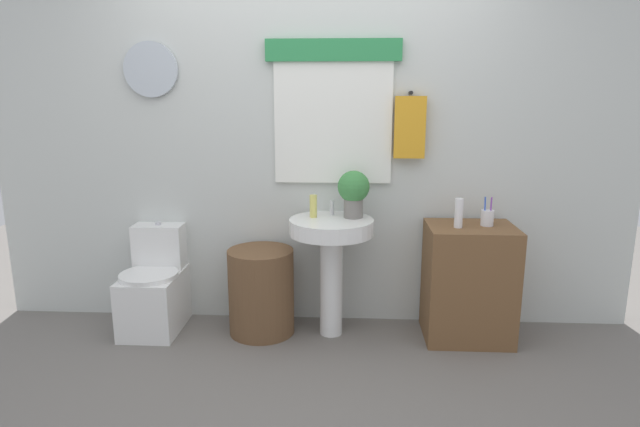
{
  "coord_description": "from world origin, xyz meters",
  "views": [
    {
      "loc": [
        0.26,
        -2.44,
        1.57
      ],
      "look_at": [
        0.08,
        0.8,
        0.84
      ],
      "focal_mm": 29.6,
      "sensor_mm": 36.0,
      "label": 1
    }
  ],
  "objects_px": {
    "potted_plant": "(354,190)",
    "toothbrush_cup": "(487,218)",
    "soap_bottle": "(313,206)",
    "lotion_bottle": "(459,213)",
    "pedestal_sink": "(331,247)",
    "toilet": "(155,289)",
    "laundry_hamper": "(261,291)",
    "wooden_cabinet": "(468,282)"
  },
  "relations": [
    {
      "from": "pedestal_sink",
      "to": "wooden_cabinet",
      "type": "distance_m",
      "value": 0.92
    },
    {
      "from": "laundry_hamper",
      "to": "toothbrush_cup",
      "type": "relative_size",
      "value": 3.11
    },
    {
      "from": "wooden_cabinet",
      "to": "toothbrush_cup",
      "type": "height_order",
      "value": "toothbrush_cup"
    },
    {
      "from": "pedestal_sink",
      "to": "potted_plant",
      "type": "bearing_deg",
      "value": 23.2
    },
    {
      "from": "pedestal_sink",
      "to": "wooden_cabinet",
      "type": "relative_size",
      "value": 1.04
    },
    {
      "from": "wooden_cabinet",
      "to": "toothbrush_cup",
      "type": "xyz_separation_m",
      "value": [
        0.1,
        0.02,
        0.43
      ]
    },
    {
      "from": "pedestal_sink",
      "to": "soap_bottle",
      "type": "distance_m",
      "value": 0.29
    },
    {
      "from": "wooden_cabinet",
      "to": "toilet",
      "type": "bearing_deg",
      "value": 179.16
    },
    {
      "from": "wooden_cabinet",
      "to": "potted_plant",
      "type": "height_order",
      "value": "potted_plant"
    },
    {
      "from": "toilet",
      "to": "laundry_hamper",
      "type": "height_order",
      "value": "toilet"
    },
    {
      "from": "soap_bottle",
      "to": "lotion_bottle",
      "type": "distance_m",
      "value": 0.92
    },
    {
      "from": "soap_bottle",
      "to": "toothbrush_cup",
      "type": "xyz_separation_m",
      "value": [
        1.11,
        -0.03,
        -0.06
      ]
    },
    {
      "from": "potted_plant",
      "to": "pedestal_sink",
      "type": "bearing_deg",
      "value": -156.8
    },
    {
      "from": "pedestal_sink",
      "to": "toothbrush_cup",
      "type": "relative_size",
      "value": 4.27
    },
    {
      "from": "wooden_cabinet",
      "to": "laundry_hamper",
      "type": "bearing_deg",
      "value": 180.0
    },
    {
      "from": "toilet",
      "to": "wooden_cabinet",
      "type": "distance_m",
      "value": 2.1
    },
    {
      "from": "wooden_cabinet",
      "to": "lotion_bottle",
      "type": "bearing_deg",
      "value": -157.52
    },
    {
      "from": "laundry_hamper",
      "to": "wooden_cabinet",
      "type": "relative_size",
      "value": 0.76
    },
    {
      "from": "wooden_cabinet",
      "to": "soap_bottle",
      "type": "distance_m",
      "value": 1.13
    },
    {
      "from": "potted_plant",
      "to": "toothbrush_cup",
      "type": "xyz_separation_m",
      "value": [
        0.85,
        -0.04,
        -0.16
      ]
    },
    {
      "from": "wooden_cabinet",
      "to": "potted_plant",
      "type": "xyz_separation_m",
      "value": [
        -0.75,
        0.06,
        0.59
      ]
    },
    {
      "from": "toilet",
      "to": "potted_plant",
      "type": "height_order",
      "value": "potted_plant"
    },
    {
      "from": "laundry_hamper",
      "to": "potted_plant",
      "type": "distance_m",
      "value": 0.91
    },
    {
      "from": "pedestal_sink",
      "to": "soap_bottle",
      "type": "bearing_deg",
      "value": 157.38
    },
    {
      "from": "laundry_hamper",
      "to": "toothbrush_cup",
      "type": "xyz_separation_m",
      "value": [
        1.46,
        0.02,
        0.52
      ]
    },
    {
      "from": "soap_bottle",
      "to": "toilet",
      "type": "bearing_deg",
      "value": -178.98
    },
    {
      "from": "soap_bottle",
      "to": "potted_plant",
      "type": "relative_size",
      "value": 0.48
    },
    {
      "from": "laundry_hamper",
      "to": "pedestal_sink",
      "type": "distance_m",
      "value": 0.56
    },
    {
      "from": "pedestal_sink",
      "to": "lotion_bottle",
      "type": "height_order",
      "value": "lotion_bottle"
    },
    {
      "from": "soap_bottle",
      "to": "toothbrush_cup",
      "type": "relative_size",
      "value": 0.8
    },
    {
      "from": "lotion_bottle",
      "to": "pedestal_sink",
      "type": "bearing_deg",
      "value": 177.13
    },
    {
      "from": "potted_plant",
      "to": "lotion_bottle",
      "type": "xyz_separation_m",
      "value": [
        0.66,
        -0.1,
        -0.12
      ]
    },
    {
      "from": "laundry_hamper",
      "to": "toothbrush_cup",
      "type": "bearing_deg",
      "value": 0.78
    },
    {
      "from": "pedestal_sink",
      "to": "soap_bottle",
      "type": "relative_size",
      "value": 5.35
    },
    {
      "from": "toilet",
      "to": "toothbrush_cup",
      "type": "height_order",
      "value": "toothbrush_cup"
    },
    {
      "from": "lotion_bottle",
      "to": "laundry_hamper",
      "type": "bearing_deg",
      "value": 178.19
    },
    {
      "from": "wooden_cabinet",
      "to": "pedestal_sink",
      "type": "bearing_deg",
      "value": 180.0
    },
    {
      "from": "toilet",
      "to": "soap_bottle",
      "type": "bearing_deg",
      "value": 1.02
    },
    {
      "from": "pedestal_sink",
      "to": "lotion_bottle",
      "type": "distance_m",
      "value": 0.84
    },
    {
      "from": "lotion_bottle",
      "to": "soap_bottle",
      "type": "bearing_deg",
      "value": 174.4
    },
    {
      "from": "lotion_bottle",
      "to": "toothbrush_cup",
      "type": "relative_size",
      "value": 1.0
    },
    {
      "from": "toilet",
      "to": "pedestal_sink",
      "type": "relative_size",
      "value": 0.91
    }
  ]
}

